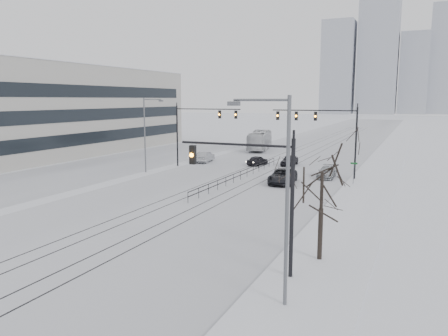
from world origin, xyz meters
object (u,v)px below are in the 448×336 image
sedan_sb_inner (257,160)px  box_truck (260,140)px  sedan_nb_far (290,160)px  bare_tree (322,181)px  sedan_sb_outer (205,157)px  sedan_nb_front (283,176)px  traffic_mast_near (261,187)px  sedan_nb_right (327,172)px

sedan_sb_inner → box_truck: box_truck is taller
sedan_nb_far → box_truck: box_truck is taller
box_truck → bare_tree: bearing=101.4°
sedan_sb_outer → sedan_nb_front: (14.68, -10.86, 0.03)m
traffic_mast_near → box_truck: (-18.63, 52.33, -2.90)m
sedan_nb_right → sedan_sb_inner: bearing=148.9°
traffic_mast_near → sedan_nb_far: size_ratio=1.69×
sedan_nb_far → sedan_nb_right: bearing=-48.9°
traffic_mast_near → bare_tree: traffic_mast_near is taller
sedan_nb_far → traffic_mast_near: bearing=-76.6°
bare_tree → sedan_nb_front: size_ratio=1.11×
bare_tree → sedan_sb_outer: size_ratio=1.36×
sedan_sb_inner → sedan_nb_right: sedan_sb_inner is taller
sedan_sb_inner → sedan_nb_right: 11.91m
sedan_sb_outer → traffic_mast_near: bearing=112.7°
traffic_mast_near → sedan_nb_front: 24.92m
traffic_mast_near → bare_tree: size_ratio=1.15×
bare_tree → sedan_nb_front: bare_tree is taller
sedan_nb_far → sedan_sb_inner: bearing=-158.4°
sedan_nb_front → sedan_nb_right: (3.58, 5.36, -0.12)m
sedan_sb_inner → sedan_sb_outer: (-7.82, -0.25, 0.09)m
sedan_sb_outer → box_truck: bearing=-104.4°
bare_tree → sedan_sb_inner: bare_tree is taller
sedan_nb_front → sedan_nb_far: 13.02m
sedan_sb_inner → sedan_nb_front: size_ratio=0.70×
sedan_sb_outer → box_truck: (1.99, 17.56, 0.92)m
traffic_mast_near → sedan_sb_inner: traffic_mast_near is taller
bare_tree → sedan_nb_right: size_ratio=1.38×
traffic_mast_near → sedan_nb_front: traffic_mast_near is taller
bare_tree → box_truck: 53.70m
sedan_nb_right → bare_tree: bearing=-82.0°
sedan_sb_inner → sedan_nb_front: (6.85, -11.11, 0.11)m
sedan_nb_front → box_truck: bearing=106.6°
sedan_sb_outer → sedan_nb_far: bearing=-179.0°
box_truck → sedan_sb_outer: bearing=71.9°
bare_tree → sedan_nb_far: bearing=108.4°
sedan_sb_outer → sedan_nb_front: size_ratio=0.82×
bare_tree → traffic_mast_near: bearing=-128.8°
sedan_sb_inner → sedan_nb_far: sedan_nb_far is taller
sedan_nb_far → sedan_nb_front: bearing=-77.5°
sedan_sb_outer → sedan_nb_front: 18.26m
sedan_nb_front → sedan_nb_right: bearing=48.8°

